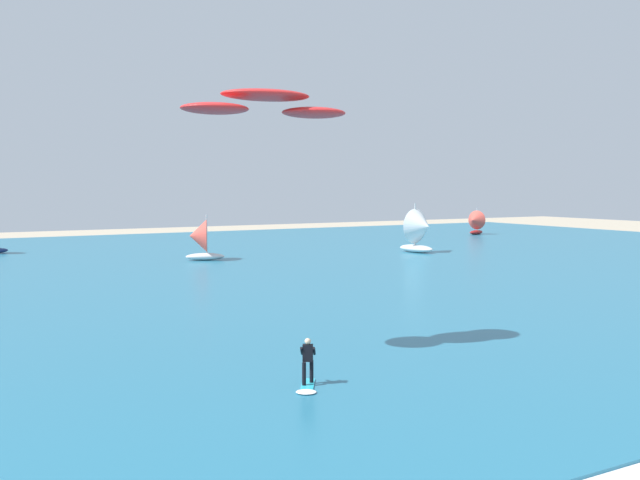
{
  "coord_description": "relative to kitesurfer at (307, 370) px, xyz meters",
  "views": [
    {
      "loc": [
        -13.8,
        -5.49,
        7.1
      ],
      "look_at": [
        -0.69,
        17.81,
        5.01
      ],
      "focal_mm": 39.51,
      "sensor_mm": 36.0,
      "label": 1
    }
  ],
  "objects": [
    {
      "name": "kite",
      "position": [
        0.76,
        4.94,
        9.65
      ],
      "size": [
        7.13,
        2.98,
        1.05
      ],
      "color": "red"
    },
    {
      "name": "sailboat_far_left",
      "position": [
        33.37,
        37.1,
        1.75
      ],
      "size": [
        3.94,
        4.53,
        5.13
      ],
      "color": "silver",
      "rests_on": "ocean"
    },
    {
      "name": "ocean",
      "position": [
        2.41,
        35.1,
        -0.65
      ],
      "size": [
        160.0,
        90.0,
        0.1
      ],
      "primitive_type": "cube",
      "color": "#236B89",
      "rests_on": "ground"
    },
    {
      "name": "sailboat_anchored_offshore",
      "position": [
        10.86,
        41.4,
        1.36
      ],
      "size": [
        3.81,
        3.39,
        4.28
      ],
      "color": "silver",
      "rests_on": "ocean"
    },
    {
      "name": "shoreline_foam",
      "position": [
        2.66,
        -9.8,
        -0.7
      ],
      "size": [
        102.43,
        2.77,
        0.01
      ],
      "primitive_type": "cube",
      "color": "white",
      "rests_on": "ground"
    },
    {
      "name": "kitesurfer",
      "position": [
        0.0,
        0.0,
        0.0
      ],
      "size": [
        1.51,
        1.96,
        1.67
      ],
      "color": "#26B2CC",
      "rests_on": "ocean"
    },
    {
      "name": "sailboat_mid_right",
      "position": [
        56.81,
        55.15,
        1.15
      ],
      "size": [
        3.4,
        3.02,
        3.82
      ],
      "color": "maroon",
      "rests_on": "ocean"
    }
  ]
}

